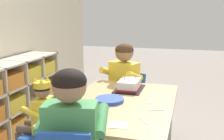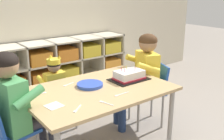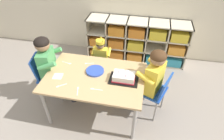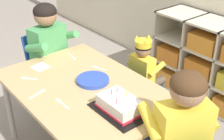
{
  "view_description": "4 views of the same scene",
  "coord_description": "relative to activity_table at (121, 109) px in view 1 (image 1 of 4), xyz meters",
  "views": [
    {
      "loc": [
        -2.05,
        -0.52,
        1.35
      ],
      "look_at": [
        0.2,
        0.13,
        0.85
      ],
      "focal_mm": 44.6,
      "sensor_mm": 36.0,
      "label": 1
    },
    {
      "loc": [
        -1.2,
        -1.79,
        1.48
      ],
      "look_at": [
        0.21,
        0.07,
        0.75
      ],
      "focal_mm": 43.06,
      "sensor_mm": 36.0,
      "label": 2
    },
    {
      "loc": [
        0.57,
        -1.67,
        2.15
      ],
      "look_at": [
        0.22,
        0.02,
        0.76
      ],
      "focal_mm": 29.55,
      "sensor_mm": 36.0,
      "label": 3
    },
    {
      "loc": [
        1.55,
        -1.01,
        1.77
      ],
      "look_at": [
        0.21,
        0.08,
        0.83
      ],
      "focal_mm": 50.35,
      "sensor_mm": 36.0,
      "label": 4
    }
  ],
  "objects": [
    {
      "name": "activity_table",
      "position": [
        0.0,
        0.0,
        0.0
      ],
      "size": [
        1.24,
        0.83,
        0.64
      ],
      "color": "tan",
      "rests_on": "ground"
    },
    {
      "name": "birthday_cake_on_tray",
      "position": [
        0.37,
        0.01,
        0.1
      ],
      "size": [
        0.35,
        0.24,
        0.13
      ],
      "color": "black",
      "rests_on": "activity_table"
    },
    {
      "name": "adult_helper_seated",
      "position": [
        -0.65,
        0.13,
        0.07
      ],
      "size": [
        0.46,
        0.45,
        1.04
      ],
      "rotation": [
        0.0,
        0.0,
        1.77
      ],
      "color": "#4C9E5B",
      "rests_on": "ground"
    },
    {
      "name": "fork_near_cake_tray",
      "position": [
        -0.16,
        0.24,
        0.06
      ],
      "size": [
        0.12,
        0.05,
        0.0
      ],
      "rotation": [
        0.0,
        0.0,
        0.28
      ],
      "color": "white",
      "rests_on": "activity_table"
    },
    {
      "name": "guest_at_table_side",
      "position": [
        0.68,
        0.17,
        0.05
      ],
      "size": [
        0.49,
        0.47,
        1.02
      ],
      "rotation": [
        0.0,
        0.0,
        -1.95
      ],
      "color": "yellow",
      "rests_on": "ground"
    },
    {
      "name": "fork_beside_plate_stack",
      "position": [
        -0.12,
        -0.29,
        0.06
      ],
      "size": [
        0.05,
        0.13,
        0.0
      ],
      "rotation": [
        0.0,
        0.0,
        4.99
      ],
      "color": "white",
      "rests_on": "activity_table"
    },
    {
      "name": "classroom_chair_blue",
      "position": [
        -0.09,
        0.59,
        -0.22
      ],
      "size": [
        0.38,
        0.33,
        0.57
      ],
      "rotation": [
        0.0,
        0.0,
        3.17
      ],
      "color": "#1E4CA8",
      "rests_on": "ground"
    },
    {
      "name": "fork_scattered_mid_table",
      "position": [
        0.08,
        -0.23,
        0.06
      ],
      "size": [
        0.14,
        0.02,
        0.0
      ],
      "rotation": [
        0.0,
        0.0,
        0.02
      ],
      "color": "white",
      "rests_on": "activity_table"
    },
    {
      "name": "paper_plate_stack",
      "position": [
        -0.02,
        0.09,
        0.07
      ],
      "size": [
        0.23,
        0.23,
        0.03
      ],
      "primitive_type": "cylinder",
      "color": "blue",
      "rests_on": "activity_table"
    },
    {
      "name": "fork_near_child_seat",
      "position": [
        -0.45,
        0.19,
        0.06
      ],
      "size": [
        0.14,
        0.04,
        0.0
      ],
      "rotation": [
        0.0,
        0.0,
        2.96
      ],
      "color": "white",
      "rests_on": "activity_table"
    },
    {
      "name": "child_with_crown",
      "position": [
        -0.1,
        0.69,
        -0.07
      ],
      "size": [
        0.3,
        0.31,
        0.82
      ],
      "rotation": [
        0.0,
        0.0,
        3.17
      ],
      "color": "yellow",
      "rests_on": "ground"
    },
    {
      "name": "fork_by_napkin",
      "position": [
        -0.35,
        -0.25,
        0.06
      ],
      "size": [
        0.11,
        0.09,
        0.0
      ],
      "rotation": [
        0.0,
        0.0,
        0.66
      ],
      "color": "white",
      "rests_on": "activity_table"
    },
    {
      "name": "storage_cubby_shelf",
      "position": [
        0.41,
        1.4,
        -0.21
      ],
      "size": [
        1.84,
        0.39,
        0.8
      ],
      "color": "beige",
      "rests_on": "ground"
    },
    {
      "name": "paper_napkin_square",
      "position": [
        -0.45,
        -0.1,
        0.06
      ],
      "size": [
        0.13,
        0.13,
        0.0
      ],
      "primitive_type": "cube",
      "rotation": [
        0.0,
        0.0,
        0.13
      ],
      "color": "white",
      "rests_on": "activity_table"
    },
    {
      "name": "classroom_chair_guest_side",
      "position": [
        0.79,
        0.13,
        -0.16
      ],
      "size": [
        0.45,
        0.44,
        0.68
      ],
      "rotation": [
        0.0,
        0.0,
        -1.95
      ],
      "color": "#1E4CA8",
      "rests_on": "ground"
    }
  ]
}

